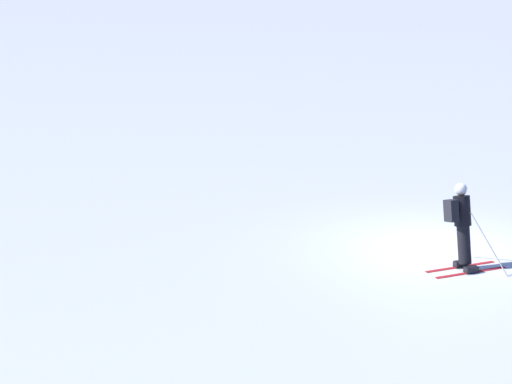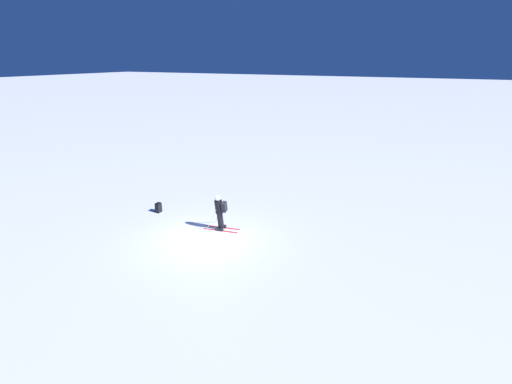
# 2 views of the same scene
# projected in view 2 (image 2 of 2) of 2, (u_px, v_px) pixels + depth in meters

# --- Properties ---
(ground_plane) EXTENTS (300.00, 300.00, 0.00)m
(ground_plane) POSITION_uv_depth(u_px,v_px,m) (206.00, 240.00, 17.14)
(ground_plane) COLOR white
(skier) EXTENTS (1.27, 1.70, 1.77)m
(skier) POSITION_uv_depth(u_px,v_px,m) (220.00, 211.00, 17.68)
(skier) COLOR red
(skier) RESTS_ON ground
(spare_backpack) EXTENTS (0.31, 0.23, 0.50)m
(spare_backpack) POSITION_uv_depth(u_px,v_px,m) (158.00, 208.00, 20.09)
(spare_backpack) COLOR black
(spare_backpack) RESTS_ON ground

